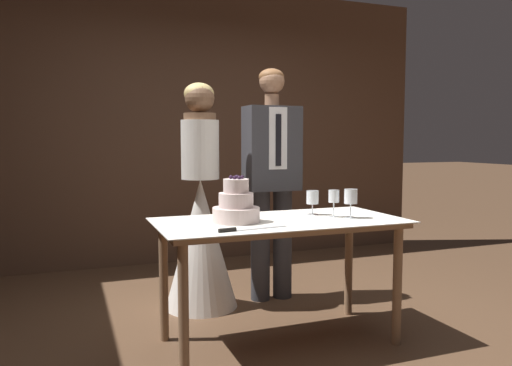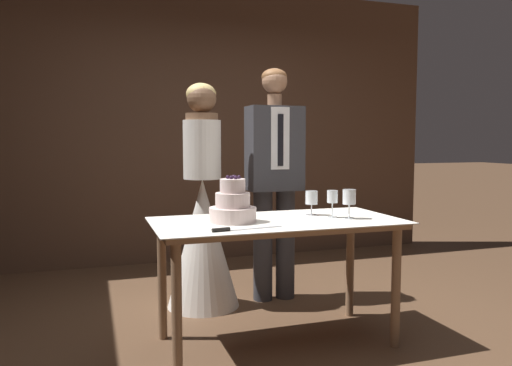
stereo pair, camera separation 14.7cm
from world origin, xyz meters
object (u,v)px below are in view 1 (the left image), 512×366
(wine_glass_middle, at_px, (334,197))
(tiered_cake, at_px, (236,206))
(wine_glass_near, at_px, (351,197))
(groom, at_px, (272,173))
(cake_table, at_px, (280,234))
(bride, at_px, (201,225))
(cake_knife, at_px, (240,229))
(wine_glass_far, at_px, (312,199))

(wine_glass_middle, bearing_deg, tiered_cake, 176.84)
(wine_glass_near, relative_size, groom, 0.10)
(cake_table, relative_size, bride, 0.90)
(cake_knife, bearing_deg, wine_glass_middle, 11.02)
(cake_table, relative_size, tiered_cake, 5.36)
(wine_glass_far, distance_m, bride, 0.94)
(cake_knife, bearing_deg, wine_glass_near, 4.32)
(wine_glass_far, bearing_deg, cake_knife, -149.07)
(cake_table, height_order, wine_glass_far, wine_glass_far)
(cake_knife, distance_m, groom, 1.27)
(wine_glass_middle, distance_m, bride, 1.09)
(cake_knife, relative_size, groom, 0.23)
(wine_glass_middle, xyz_separation_m, groom, (-0.08, 0.83, 0.11))
(wine_glass_middle, relative_size, wine_glass_far, 1.09)
(cake_knife, height_order, bride, bride)
(tiered_cake, distance_m, wine_glass_near, 0.73)
(cake_table, bearing_deg, bride, 109.28)
(cake_knife, relative_size, wine_glass_near, 2.27)
(wine_glass_far, bearing_deg, wine_glass_near, -52.14)
(wine_glass_far, relative_size, bride, 0.09)
(bride, relative_size, groom, 0.93)
(cake_knife, height_order, wine_glass_far, wine_glass_far)
(cake_table, height_order, bride, bride)
(wine_glass_far, height_order, bride, bride)
(tiered_cake, xyz_separation_m, groom, (0.56, 0.80, 0.14))
(wine_glass_middle, bearing_deg, cake_table, 177.28)
(cake_knife, distance_m, wine_glass_near, 0.82)
(wine_glass_middle, height_order, groom, groom)
(cake_table, xyz_separation_m, tiered_cake, (-0.27, 0.02, 0.19))
(tiered_cake, bearing_deg, cake_knife, -104.31)
(bride, bearing_deg, cake_knife, -93.20)
(wine_glass_middle, distance_m, wine_glass_far, 0.16)
(wine_glass_middle, distance_m, groom, 0.84)
(bride, distance_m, groom, 0.69)
(cake_table, height_order, wine_glass_near, wine_glass_near)
(tiered_cake, height_order, bride, bride)
(tiered_cake, bearing_deg, bride, 90.78)
(wine_glass_near, distance_m, wine_glass_far, 0.26)
(wine_glass_near, bearing_deg, wine_glass_middle, 137.19)
(cake_table, distance_m, wine_glass_middle, 0.42)
(tiered_cake, height_order, groom, groom)
(wine_glass_far, bearing_deg, wine_glass_middle, -58.50)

